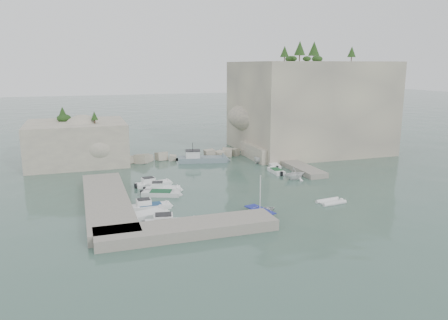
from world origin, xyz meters
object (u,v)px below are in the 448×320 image
object	(u,v)px
motorboat_d	(150,209)
rowboat	(260,214)
motorboat_a	(154,186)
motorboat_f	(172,226)
tender_east_b	(276,173)
motorboat_c	(161,195)
inflatable_dinghy	(331,203)
tender_east_a	(295,179)
work_boat	(203,162)
tender_east_c	(274,167)
motorboat_e	(148,217)
tender_east_d	(265,163)
motorboat_b	(163,191)

from	to	relation	value
motorboat_d	rowboat	size ratio (longest dim) A/B	1.18
motorboat_a	motorboat_f	bearing A→B (deg)	-100.43
tender_east_b	motorboat_c	bearing A→B (deg)	109.26
tender_east_b	motorboat_f	bearing A→B (deg)	131.93
motorboat_c	motorboat_d	size ratio (longest dim) A/B	1.02
inflatable_dinghy	tender_east_b	xyz separation A→B (m)	(0.25, 16.05, 0.00)
motorboat_a	rowboat	distance (m)	18.04
motorboat_a	motorboat_d	bearing A→B (deg)	-109.48
rowboat	inflatable_dinghy	size ratio (longest dim) A/B	1.22
tender_east_a	work_boat	size ratio (longest dim) A/B	0.39
tender_east_c	motorboat_e	bearing A→B (deg)	139.16
motorboat_e	tender_east_a	world-z (taller)	tender_east_a
motorboat_d	motorboat_c	bearing A→B (deg)	65.24
tender_east_b	tender_east_d	distance (m)	6.87
motorboat_b	motorboat_f	distance (m)	12.94
motorboat_b	tender_east_a	bearing A→B (deg)	13.03
motorboat_a	motorboat_b	distance (m)	3.07
motorboat_c	rowboat	bearing A→B (deg)	-27.15
inflatable_dinghy	tender_east_b	distance (m)	16.05
motorboat_d	tender_east_d	distance (m)	28.81
tender_east_c	tender_east_b	bearing A→B (deg)	171.56
inflatable_dinghy	tender_east_c	world-z (taller)	tender_east_c
tender_east_d	tender_east_c	bearing A→B (deg)	-178.01
motorboat_e	motorboat_f	world-z (taller)	motorboat_f
inflatable_dinghy	tender_east_b	world-z (taller)	tender_east_b
tender_east_d	motorboat_b	bearing A→B (deg)	114.76
tender_east_c	tender_east_a	bearing A→B (deg)	-171.10
tender_east_c	rowboat	bearing A→B (deg)	163.46
motorboat_f	work_boat	world-z (taller)	work_boat
inflatable_dinghy	tender_east_c	xyz separation A→B (m)	(1.68, 19.80, 0.00)
motorboat_d	tender_east_b	distance (m)	24.19
tender_east_a	motorboat_c	bearing A→B (deg)	87.22
rowboat	tender_east_d	xyz separation A→B (m)	(11.02, 23.71, 0.00)
rowboat	tender_east_b	distance (m)	19.64
motorboat_c	tender_east_c	distance (m)	22.93
motorboat_b	tender_east_c	distance (m)	21.68
motorboat_a	motorboat_f	world-z (taller)	same
tender_east_a	tender_east_b	bearing A→B (deg)	3.95
rowboat	inflatable_dinghy	bearing A→B (deg)	-99.81
rowboat	work_boat	xyz separation A→B (m)	(1.25, 28.07, 0.00)
inflatable_dinghy	work_boat	xyz separation A→B (m)	(-8.47, 27.20, 0.00)
motorboat_b	motorboat_c	distance (m)	1.86
motorboat_b	tender_east_a	distance (m)	19.56
motorboat_c	motorboat_d	world-z (taller)	motorboat_d
tender_east_d	motorboat_e	bearing A→B (deg)	126.67
motorboat_a	motorboat_b	bearing A→B (deg)	-83.94
tender_east_d	work_boat	world-z (taller)	work_boat
motorboat_d	tender_east_c	world-z (taller)	motorboat_d
motorboat_a	tender_east_c	bearing A→B (deg)	6.64
motorboat_f	tender_east_d	xyz separation A→B (m)	(21.19, 24.14, 0.00)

